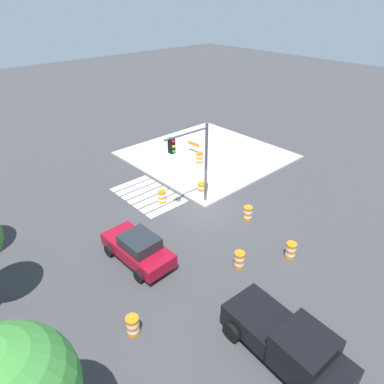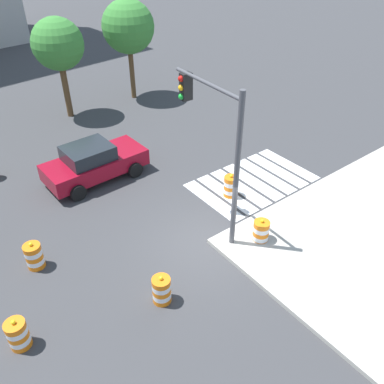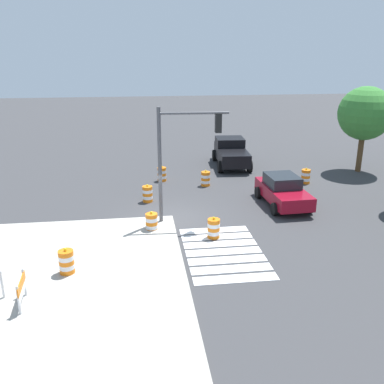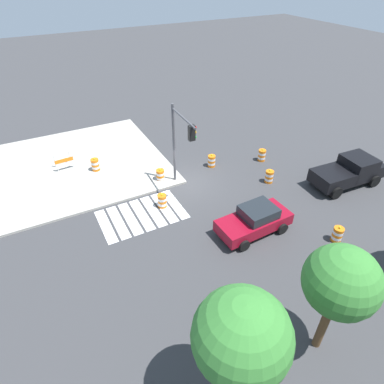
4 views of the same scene
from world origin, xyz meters
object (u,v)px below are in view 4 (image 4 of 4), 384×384
Objects in this scene: traffic_barrel_far_curb at (160,175)px; street_tree_streetside_mid at (341,282)px; construction_barricade at (64,162)px; traffic_barrel_median_near at (262,155)px; pickup_truck at (350,171)px; traffic_barrel_near_corner at (162,201)px; traffic_light_pole at (181,137)px; traffic_barrel_on_sidewalk at (95,165)px; traffic_barrel_lane_center at (337,234)px; traffic_barrel_crosswalk_end at (269,176)px; street_tree_streetside_near at (242,337)px; sports_car at (255,220)px; traffic_barrel_median_far at (212,161)px.

traffic_barrel_far_curb is 14.43m from street_tree_streetside_mid.
traffic_barrel_median_near is at bearing 157.78° from construction_barricade.
street_tree_streetside_mid is (10.50, 7.70, 2.93)m from pickup_truck.
traffic_barrel_near_corner is 4.10m from traffic_light_pole.
traffic_barrel_on_sidewalk reaches higher than traffic_barrel_near_corner.
traffic_barrel_median_near is at bearing 159.84° from traffic_barrel_on_sidewalk.
street_tree_streetside_mid reaches higher than traffic_barrel_lane_center.
traffic_barrel_crosswalk_end is at bearing 151.35° from traffic_barrel_far_curb.
street_tree_streetside_near is (2.27, 11.40, 3.68)m from traffic_barrel_near_corner.
traffic_barrel_near_corner is at bearing 29.86° from traffic_light_pole.
traffic_barrel_crosswalk_end is at bearing 62.22° from traffic_barrel_median_near.
traffic_barrel_near_corner is at bearing 122.13° from construction_barricade.
traffic_barrel_far_curb is at bearing -110.99° from traffic_barrel_near_corner.
traffic_barrel_median_far is (-1.47, -7.29, -0.36)m from sports_car.
pickup_truck is at bearing -143.73° from street_tree_streetside_mid.
construction_barricade reaches higher than traffic_barrel_median_far.
street_tree_streetside_near is (14.72, 7.85, 3.16)m from pickup_truck.
pickup_truck is at bearing 151.17° from traffic_barrel_far_curb.
traffic_barrel_on_sidewalk is 0.18× the size of street_tree_streetside_near.
traffic_barrel_crosswalk_end is at bearing 146.24° from construction_barricade.
traffic_barrel_lane_center is (1.73, 9.01, 0.00)m from traffic_barrel_median_near.
sports_car is 4.28× the size of traffic_barrel_near_corner.
construction_barricade reaches higher than traffic_barrel_far_curb.
street_tree_streetside_mid reaches higher than pickup_truck.
street_tree_streetside_near is (4.18, 12.50, 0.22)m from traffic_light_pole.
traffic_barrel_far_curb is 1.00× the size of traffic_barrel_on_sidewalk.
traffic_barrel_lane_center is at bearing 126.93° from traffic_barrel_on_sidewalk.
construction_barricade is 0.24× the size of traffic_light_pole.
traffic_barrel_far_curb is 7.28m from construction_barricade.
traffic_barrel_lane_center is 0.19× the size of street_tree_streetside_mid.
traffic_barrel_crosswalk_end is at bearing -119.05° from street_tree_streetside_mid.
traffic_light_pole is (5.45, -8.38, 3.46)m from traffic_barrel_lane_center.
traffic_barrel_on_sidewalk is at bearing -41.76° from traffic_barrel_far_curb.
traffic_barrel_far_curb is (-1.05, -2.74, 0.00)m from traffic_barrel_near_corner.
traffic_barrel_crosswalk_end is 1.00× the size of traffic_barrel_lane_center.
pickup_truck is at bearing 122.54° from traffic_barrel_median_near.
traffic_barrel_crosswalk_end is at bearing -29.08° from pickup_truck.
pickup_truck is at bearing 147.61° from traffic_barrel_on_sidewalk.
traffic_barrel_lane_center is 0.78× the size of construction_barricade.
street_tree_streetside_near is at bearing 62.14° from traffic_barrel_median_far.
traffic_barrel_lane_center is at bearing 123.02° from traffic_light_pole.
street_tree_streetside_mid is at bearing -177.97° from street_tree_streetside_near.
traffic_light_pole reaches higher than traffic_barrel_on_sidewalk.
traffic_light_pole reaches higher than traffic_barrel_near_corner.
construction_barricade is at bearing -43.69° from traffic_light_pole.
traffic_barrel_median_near is 1.00× the size of traffic_barrel_median_far.
traffic_barrel_lane_center is (5.09, 3.74, -0.52)m from pickup_truck.
traffic_barrel_median_far is 8.53m from traffic_barrel_on_sidewalk.
construction_barricade is at bearing -50.68° from traffic_barrel_lane_center.
traffic_barrel_median_near is 0.19× the size of street_tree_streetside_mid.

